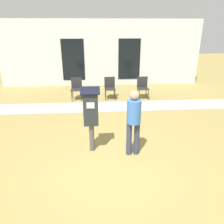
# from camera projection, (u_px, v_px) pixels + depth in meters

# --- Properties ---
(ground_plane) EXTENTS (40.00, 40.00, 0.00)m
(ground_plane) POSITION_uv_depth(u_px,v_px,m) (112.00, 165.00, 4.84)
(ground_plane) COLOR olive
(sidewalk) EXTENTS (12.00, 1.10, 0.02)m
(sidewalk) POSITION_uv_depth(u_px,v_px,m) (105.00, 107.00, 8.30)
(sidewalk) COLOR #A3A099
(sidewalk) RESTS_ON ground
(building_facade) EXTENTS (10.00, 0.26, 3.20)m
(building_facade) POSITION_uv_depth(u_px,v_px,m) (101.00, 53.00, 10.90)
(building_facade) COLOR silver
(building_facade) RESTS_ON ground
(parking_meter) EXTENTS (0.44, 0.31, 1.59)m
(parking_meter) POSITION_uv_depth(u_px,v_px,m) (91.00, 112.00, 5.06)
(parking_meter) COLOR #4C4C4C
(parking_meter) RESTS_ON ground
(person_standing) EXTENTS (0.32, 0.32, 1.58)m
(person_standing) POSITION_uv_depth(u_px,v_px,m) (134.00, 118.00, 4.93)
(person_standing) COLOR #333851
(person_standing) RESTS_ON ground
(outdoor_chair_left) EXTENTS (0.44, 0.44, 0.90)m
(outdoor_chair_left) POSITION_uv_depth(u_px,v_px,m) (77.00, 87.00, 9.02)
(outdoor_chair_left) COLOR #262628
(outdoor_chair_left) RESTS_ON ground
(outdoor_chair_middle) EXTENTS (0.44, 0.44, 0.90)m
(outdoor_chair_middle) POSITION_uv_depth(u_px,v_px,m) (110.00, 86.00, 9.11)
(outdoor_chair_middle) COLOR #262628
(outdoor_chair_middle) RESTS_ON ground
(outdoor_chair_right) EXTENTS (0.44, 0.44, 0.90)m
(outdoor_chair_right) POSITION_uv_depth(u_px,v_px,m) (143.00, 86.00, 9.16)
(outdoor_chair_right) COLOR #262628
(outdoor_chair_right) RESTS_ON ground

